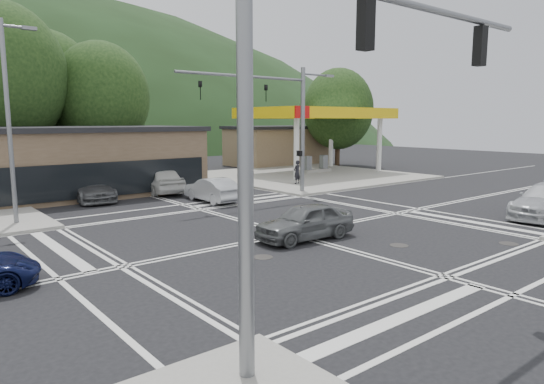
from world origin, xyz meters
TOP-DOWN VIEW (x-y plane):
  - ground at (0.00, 0.00)m, footprint 120.00×120.00m
  - sidewalk_ne at (15.00, 15.00)m, footprint 16.00×16.00m
  - gas_station_canopy at (16.99, 15.99)m, footprint 12.32×8.34m
  - convenience_store at (20.00, 25.00)m, footprint 10.00×6.00m
  - tree_n_b at (-6.00, 24.00)m, footprint 9.00×9.00m
  - tree_n_c at (1.00, 24.00)m, footprint 7.60×7.60m
  - tree_n_e at (-2.00, 28.00)m, footprint 8.40×8.40m
  - tree_ne at (24.00, 20.00)m, footprint 7.20×7.20m
  - streetlight_nw at (-8.44, 9.00)m, footprint 2.50×0.25m
  - signal_mast_ne at (6.95, 8.20)m, footprint 11.65×0.30m
  - signal_mast_sw at (-6.39, -8.20)m, footprint 9.14×0.28m
  - car_grey_center at (-0.11, -1.02)m, footprint 4.30×1.89m
  - car_queue_a at (1.84, 9.00)m, footprint 1.57×4.29m
  - car_queue_b at (1.00, 14.00)m, footprint 2.66×5.26m
  - car_northbound at (-3.55, 13.91)m, footprint 2.49×5.27m
  - pedestrian at (10.32, 11.05)m, footprint 0.68×0.51m

SIDE VIEW (x-z plane):
  - ground at x=0.00m, z-range 0.00..0.00m
  - sidewalk_ne at x=15.00m, z-range 0.00..0.15m
  - car_queue_a at x=1.84m, z-range 0.00..1.41m
  - car_grey_center at x=-0.11m, z-range 0.00..1.44m
  - car_northbound at x=-3.55m, z-range 0.00..1.49m
  - car_queue_b at x=1.00m, z-range 0.00..1.72m
  - pedestrian at x=10.32m, z-range 0.15..1.84m
  - convenience_store at x=20.00m, z-range 0.00..3.80m
  - gas_station_canopy at x=16.99m, z-range 2.17..7.92m
  - streetlight_nw at x=-8.44m, z-range 0.55..9.55m
  - signal_mast_ne at x=6.95m, z-range 1.07..9.07m
  - signal_mast_sw at x=-6.39m, z-range 1.12..9.12m
  - tree_ne at x=24.00m, z-range 0.85..10.84m
  - tree_n_c at x=1.00m, z-range 1.06..11.93m
  - tree_n_e at x=-2.00m, z-range 1.15..13.13m
  - tree_n_b at x=-6.00m, z-range 1.30..14.28m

